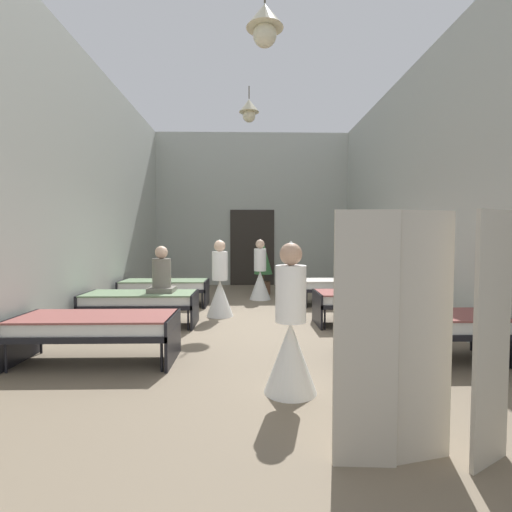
# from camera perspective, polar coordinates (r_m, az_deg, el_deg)

# --- Properties ---
(ground_plane) EXTENTS (6.69, 11.73, 0.10)m
(ground_plane) POSITION_cam_1_polar(r_m,az_deg,el_deg) (6.67, 0.04, -10.81)
(ground_plane) COLOR #7A6B56
(room_shell) EXTENTS (6.49, 11.33, 4.84)m
(room_shell) POSITION_cam_1_polar(r_m,az_deg,el_deg) (7.83, -0.19, 9.43)
(room_shell) COLOR #B2B7AD
(room_shell) RESTS_ON ground
(bed_left_row_0) EXTENTS (1.90, 0.84, 0.57)m
(bed_left_row_0) POSITION_cam_1_polar(r_m,az_deg,el_deg) (5.05, -23.01, -9.77)
(bed_left_row_0) COLOR black
(bed_left_row_0) RESTS_ON ground
(bed_right_row_0) EXTENTS (1.90, 0.84, 0.57)m
(bed_right_row_0) POSITION_cam_1_polar(r_m,az_deg,el_deg) (5.17, 23.59, -9.50)
(bed_right_row_0) COLOR black
(bed_right_row_0) RESTS_ON ground
(bed_left_row_1) EXTENTS (1.90, 0.84, 0.57)m
(bed_left_row_1) POSITION_cam_1_polar(r_m,az_deg,el_deg) (6.82, -17.06, -6.43)
(bed_left_row_1) COLOR black
(bed_left_row_1) RESTS_ON ground
(bed_right_row_1) EXTENTS (1.90, 0.84, 0.57)m
(bed_right_row_1) POSITION_cam_1_polar(r_m,az_deg,el_deg) (6.91, 16.91, -6.31)
(bed_right_row_1) COLOR black
(bed_right_row_1) RESTS_ON ground
(bed_left_row_2) EXTENTS (1.90, 0.84, 0.57)m
(bed_left_row_2) POSITION_cam_1_polar(r_m,az_deg,el_deg) (8.64, -13.63, -4.45)
(bed_left_row_2) COLOR black
(bed_left_row_2) RESTS_ON ground
(bed_right_row_2) EXTENTS (1.90, 0.84, 0.57)m
(bed_right_row_2) POSITION_cam_1_polar(r_m,az_deg,el_deg) (8.71, 13.00, -4.39)
(bed_right_row_2) COLOR black
(bed_right_row_2) RESTS_ON ground
(nurse_near_aisle) EXTENTS (0.52, 0.52, 1.49)m
(nurse_near_aisle) POSITION_cam_1_polar(r_m,az_deg,el_deg) (3.78, 5.25, -12.40)
(nurse_near_aisle) COLOR white
(nurse_near_aisle) RESTS_ON ground
(nurse_mid_aisle) EXTENTS (0.52, 0.52, 1.49)m
(nurse_mid_aisle) POSITION_cam_1_polar(r_m,az_deg,el_deg) (9.24, 0.62, -3.34)
(nurse_mid_aisle) COLOR white
(nurse_mid_aisle) RESTS_ON ground
(nurse_far_aisle) EXTENTS (0.52, 0.52, 1.49)m
(nurse_far_aisle) POSITION_cam_1_polar(r_m,az_deg,el_deg) (7.31, -5.49, -4.99)
(nurse_far_aisle) COLOR white
(nurse_far_aisle) RESTS_ON ground
(patient_seated_primary) EXTENTS (0.44, 0.44, 0.80)m
(patient_seated_primary) POSITION_cam_1_polar(r_m,az_deg,el_deg) (6.74, -14.09, -2.81)
(patient_seated_primary) COLOR slate
(patient_seated_primary) RESTS_ON bed_left_row_1
(potted_plant) EXTENTS (0.49, 0.49, 1.44)m
(potted_plant) POSITION_cam_1_polar(r_m,az_deg,el_deg) (10.08, 1.10, -1.09)
(potted_plant) COLOR brown
(potted_plant) RESTS_ON ground
(privacy_screen) EXTENTS (1.24, 0.24, 1.70)m
(privacy_screen) POSITION_cam_1_polar(r_m,az_deg,el_deg) (2.79, 24.55, -11.31)
(privacy_screen) COLOR #BCB29E
(privacy_screen) RESTS_ON ground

